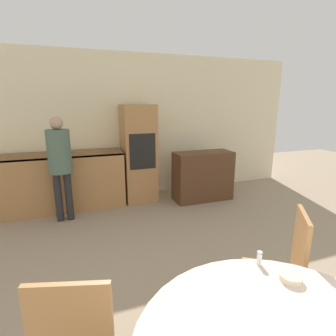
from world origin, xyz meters
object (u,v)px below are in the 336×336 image
object	(u,v)px
oven_unit	(139,154)
sideboard	(203,176)
person_standing	(60,158)
chair_far_right	(284,268)
bowl_near	(291,277)

from	to	relation	value
oven_unit	sideboard	bearing A→B (deg)	-20.31
oven_unit	person_standing	bearing A→B (deg)	-158.35
sideboard	chair_far_right	distance (m)	2.90
person_standing	bowl_near	distance (m)	3.30
oven_unit	sideboard	world-z (taller)	oven_unit
chair_far_right	bowl_near	size ratio (longest dim) A/B	7.90
chair_far_right	bowl_near	world-z (taller)	chair_far_right
sideboard	bowl_near	size ratio (longest dim) A/B	8.42
chair_far_right	oven_unit	bearing A→B (deg)	-138.18
person_standing	sideboard	bearing A→B (deg)	2.59
person_standing	bowl_near	bearing A→B (deg)	-66.46
sideboard	chair_far_right	size ratio (longest dim) A/B	1.06
oven_unit	chair_far_right	world-z (taller)	oven_unit
oven_unit	bowl_near	bearing A→B (deg)	-89.48
sideboard	chair_far_right	world-z (taller)	chair_far_right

